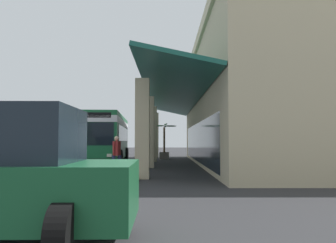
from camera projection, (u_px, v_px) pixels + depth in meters
The scene contains 6 objects.
ground at pixel (190, 164), 24.14m from camera, with size 120.00×120.00×0.00m, color #2D2D30.
curb_strip at pixel (146, 163), 23.18m from camera, with size 28.10×0.50×0.12m, color #9E998E.
plaza_building at pixel (296, 103), 23.44m from camera, with size 23.72×16.20×7.79m.
transit_bus at pixel (104, 135), 24.35m from camera, with size 11.33×3.21×3.34m.
pedestrian at pixel (117, 153), 16.35m from camera, with size 0.66×0.40×1.70m.
potted_palm at pixel (164, 150), 29.89m from camera, with size 2.07×1.86×2.91m.
Camera 1 is at (24.24, 6.44, 1.48)m, focal length 39.22 mm.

